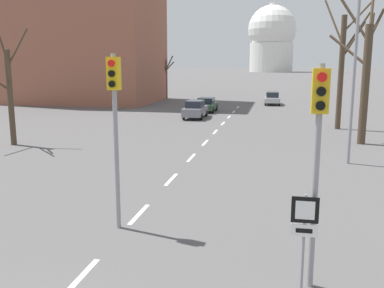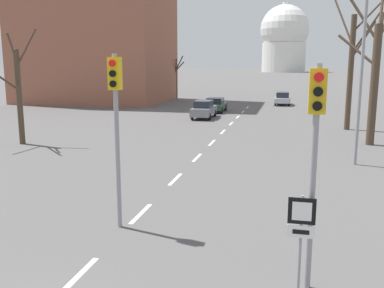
{
  "view_description": "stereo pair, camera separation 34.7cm",
  "coord_description": "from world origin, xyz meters",
  "px_view_note": "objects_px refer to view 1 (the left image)",
  "views": [
    {
      "loc": [
        4.53,
        -5.22,
        5.12
      ],
      "look_at": [
        2.16,
        6.55,
        2.82
      ],
      "focal_mm": 40.0,
      "sensor_mm": 36.0,
      "label": 1
    },
    {
      "loc": [
        4.87,
        -5.15,
        5.12
      ],
      "look_at": [
        2.16,
        6.55,
        2.82
      ],
      "focal_mm": 40.0,
      "sensor_mm": 36.0,
      "label": 2
    }
  ],
  "objects_px": {
    "sedan_near_left": "(206,105)",
    "sedan_mid_centre": "(273,98)",
    "route_sign_post": "(304,226)",
    "traffic_signal_near_right": "(318,136)",
    "traffic_signal_centre_tall": "(115,109)",
    "street_lamp_right": "(347,54)",
    "sedan_near_right": "(195,109)"
  },
  "relations": [
    {
      "from": "sedan_near_left",
      "to": "sedan_mid_centre",
      "type": "relative_size",
      "value": 1.03
    },
    {
      "from": "route_sign_post",
      "to": "sedan_near_left",
      "type": "distance_m",
      "value": 35.7
    },
    {
      "from": "traffic_signal_near_right",
      "to": "traffic_signal_centre_tall",
      "type": "relative_size",
      "value": 0.95
    },
    {
      "from": "traffic_signal_centre_tall",
      "to": "street_lamp_right",
      "type": "bearing_deg",
      "value": 52.81
    },
    {
      "from": "traffic_signal_near_right",
      "to": "route_sign_post",
      "type": "xyz_separation_m",
      "value": [
        -0.21,
        -0.21,
        -2.02
      ]
    },
    {
      "from": "traffic_signal_centre_tall",
      "to": "sedan_near_right",
      "type": "height_order",
      "value": "traffic_signal_centre_tall"
    },
    {
      "from": "traffic_signal_centre_tall",
      "to": "sedan_mid_centre",
      "type": "relative_size",
      "value": 1.29
    },
    {
      "from": "traffic_signal_near_right",
      "to": "traffic_signal_centre_tall",
      "type": "bearing_deg",
      "value": 156.11
    },
    {
      "from": "traffic_signal_centre_tall",
      "to": "sedan_near_left",
      "type": "distance_m",
      "value": 32.3
    },
    {
      "from": "route_sign_post",
      "to": "sedan_near_left",
      "type": "xyz_separation_m",
      "value": [
        -8.02,
        34.78,
        -0.77
      ]
    },
    {
      "from": "traffic_signal_near_right",
      "to": "traffic_signal_centre_tall",
      "type": "xyz_separation_m",
      "value": [
        -5.65,
        2.5,
        0.18
      ]
    },
    {
      "from": "route_sign_post",
      "to": "sedan_mid_centre",
      "type": "xyz_separation_m",
      "value": [
        -1.35,
        43.89,
        -0.73
      ]
    },
    {
      "from": "street_lamp_right",
      "to": "sedan_mid_centre",
      "type": "bearing_deg",
      "value": 97.26
    },
    {
      "from": "traffic_signal_near_right",
      "to": "sedan_near_right",
      "type": "xyz_separation_m",
      "value": [
        -8.39,
        29.3,
        -2.73
      ]
    },
    {
      "from": "sedan_near_left",
      "to": "sedan_mid_centre",
      "type": "xyz_separation_m",
      "value": [
        6.67,
        9.11,
        0.04
      ]
    },
    {
      "from": "traffic_signal_near_right",
      "to": "sedan_mid_centre",
      "type": "distance_m",
      "value": 43.8
    },
    {
      "from": "sedan_near_left",
      "to": "sedan_near_right",
      "type": "bearing_deg",
      "value": -91.85
    },
    {
      "from": "sedan_mid_centre",
      "to": "traffic_signal_centre_tall",
      "type": "bearing_deg",
      "value": -95.69
    },
    {
      "from": "traffic_signal_near_right",
      "to": "sedan_mid_centre",
      "type": "xyz_separation_m",
      "value": [
        -1.55,
        43.68,
        -2.76
      ]
    },
    {
      "from": "route_sign_post",
      "to": "sedan_near_left",
      "type": "relative_size",
      "value": 0.53
    },
    {
      "from": "street_lamp_right",
      "to": "traffic_signal_centre_tall",
      "type": "bearing_deg",
      "value": -127.19
    },
    {
      "from": "traffic_signal_near_right",
      "to": "street_lamp_right",
      "type": "xyz_separation_m",
      "value": [
        2.35,
        13.06,
        1.96
      ]
    },
    {
      "from": "sedan_near_right",
      "to": "route_sign_post",
      "type": "bearing_deg",
      "value": -74.49
    },
    {
      "from": "route_sign_post",
      "to": "sedan_near_left",
      "type": "bearing_deg",
      "value": 102.98
    },
    {
      "from": "street_lamp_right",
      "to": "sedan_near_right",
      "type": "distance_m",
      "value": 20.04
    },
    {
      "from": "street_lamp_right",
      "to": "sedan_near_left",
      "type": "xyz_separation_m",
      "value": [
        -10.57,
        21.51,
        -4.76
      ]
    },
    {
      "from": "traffic_signal_centre_tall",
      "to": "sedan_near_right",
      "type": "distance_m",
      "value": 27.1
    },
    {
      "from": "traffic_signal_centre_tall",
      "to": "sedan_near_left",
      "type": "height_order",
      "value": "traffic_signal_centre_tall"
    },
    {
      "from": "sedan_near_left",
      "to": "route_sign_post",
      "type": "bearing_deg",
      "value": -77.02
    },
    {
      "from": "traffic_signal_centre_tall",
      "to": "sedan_mid_centre",
      "type": "bearing_deg",
      "value": 84.31
    },
    {
      "from": "route_sign_post",
      "to": "sedan_mid_centre",
      "type": "bearing_deg",
      "value": 91.76
    },
    {
      "from": "sedan_near_right",
      "to": "sedan_mid_centre",
      "type": "height_order",
      "value": "sedan_near_right"
    }
  ]
}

